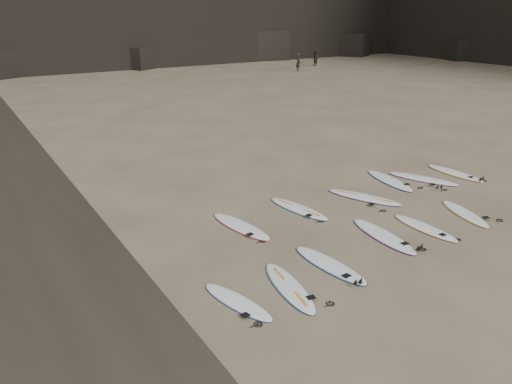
% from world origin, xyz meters
% --- Properties ---
extents(ground, '(240.00, 240.00, 0.00)m').
position_xyz_m(ground, '(0.00, 0.00, 0.00)').
color(ground, '#897559').
rests_on(ground, ground).
extents(surfboard_0, '(1.06, 2.61, 0.09)m').
position_xyz_m(surfboard_0, '(-4.30, -0.91, 0.05)').
color(surfboard_0, white).
rests_on(surfboard_0, ground).
extents(surfboard_1, '(0.81, 2.63, 0.09)m').
position_xyz_m(surfboard_1, '(-2.73, -0.57, 0.05)').
color(surfboard_1, white).
rests_on(surfboard_1, ground).
extents(surfboard_2, '(0.93, 2.79, 0.10)m').
position_xyz_m(surfboard_2, '(-0.22, -0.04, 0.05)').
color(surfboard_2, white).
rests_on(surfboard_2, ground).
extents(surfboard_3, '(0.60, 2.39, 0.09)m').
position_xyz_m(surfboard_3, '(1.30, -0.30, 0.04)').
color(surfboard_3, white).
rests_on(surfboard_3, ground).
extents(surfboard_4, '(1.31, 2.43, 0.09)m').
position_xyz_m(surfboard_4, '(3.33, -0.22, 0.04)').
color(surfboard_4, white).
rests_on(surfboard_4, ground).
extents(surfboard_5, '(1.03, 2.71, 0.10)m').
position_xyz_m(surfboard_5, '(-3.50, 2.82, 0.05)').
color(surfboard_5, white).
rests_on(surfboard_5, ground).
extents(surfboard_6, '(1.03, 2.67, 0.09)m').
position_xyz_m(surfboard_6, '(-1.11, 3.03, 0.05)').
color(surfboard_6, white).
rests_on(surfboard_6, ground).
extents(surfboard_7, '(1.71, 2.80, 0.10)m').
position_xyz_m(surfboard_7, '(1.53, 2.64, 0.05)').
color(surfboard_7, white).
rests_on(surfboard_7, ground).
extents(surfboard_8, '(1.15, 2.84, 0.10)m').
position_xyz_m(surfboard_8, '(3.67, 3.48, 0.05)').
color(surfboard_8, white).
rests_on(surfboard_8, ground).
extents(surfboard_9, '(1.69, 2.83, 0.10)m').
position_xyz_m(surfboard_9, '(4.95, 2.91, 0.05)').
color(surfboard_9, white).
rests_on(surfboard_9, ground).
extents(surfboard_10, '(0.65, 2.68, 0.10)m').
position_xyz_m(surfboard_10, '(6.64, 2.72, 0.05)').
color(surfboard_10, white).
rests_on(surfboard_10, ground).
extents(surfboard_11, '(1.02, 2.26, 0.08)m').
position_xyz_m(surfboard_11, '(-5.69, -0.80, 0.04)').
color(surfboard_11, white).
rests_on(surfboard_11, ground).
extents(person_a, '(0.59, 0.75, 1.80)m').
position_xyz_m(person_a, '(21.73, 34.03, 0.90)').
color(person_a, '#222228').
rests_on(person_a, ground).
extents(person_b, '(0.74, 0.89, 1.69)m').
position_xyz_m(person_b, '(25.99, 36.55, 0.84)').
color(person_b, black).
rests_on(person_b, ground).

